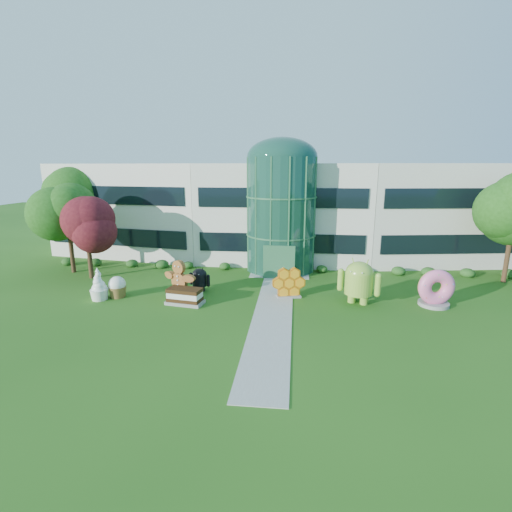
# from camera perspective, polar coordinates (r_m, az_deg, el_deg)

# --- Properties ---
(ground) EXTENTS (140.00, 140.00, 0.00)m
(ground) POSITION_cam_1_polar(r_m,az_deg,el_deg) (22.35, 2.39, -10.22)
(ground) COLOR #215114
(ground) RESTS_ON ground
(building) EXTENTS (46.00, 15.00, 9.30)m
(building) POSITION_cam_1_polar(r_m,az_deg,el_deg) (38.68, 4.26, 7.05)
(building) COLOR beige
(building) RESTS_ON ground
(atrium) EXTENTS (6.00, 6.00, 9.80)m
(atrium) POSITION_cam_1_polar(r_m,az_deg,el_deg) (32.69, 3.90, 6.31)
(atrium) COLOR #194738
(atrium) RESTS_ON ground
(walkway) EXTENTS (2.40, 20.00, 0.04)m
(walkway) POSITION_cam_1_polar(r_m,az_deg,el_deg) (24.18, 2.72, -8.28)
(walkway) COLOR #9E9E93
(walkway) RESTS_ON ground
(tree_red) EXTENTS (4.00, 4.00, 6.00)m
(tree_red) POSITION_cam_1_polar(r_m,az_deg,el_deg) (33.12, -24.42, 1.89)
(tree_red) COLOR #3F0C14
(tree_red) RESTS_ON ground
(trees_backdrop) EXTENTS (52.00, 8.00, 8.40)m
(trees_backdrop) POSITION_cam_1_polar(r_m,az_deg,el_deg) (33.78, 3.95, 5.35)
(trees_backdrop) COLOR #1C4912
(trees_backdrop) RESTS_ON ground
(android_green) EXTENTS (3.55, 3.00, 3.41)m
(android_green) POSITION_cam_1_polar(r_m,az_deg,el_deg) (25.72, 15.56, -3.44)
(android_green) COLOR #88B53A
(android_green) RESTS_ON ground
(android_black) EXTENTS (2.02, 1.61, 2.01)m
(android_black) POSITION_cam_1_polar(r_m,az_deg,el_deg) (27.79, -8.69, -3.33)
(android_black) COLOR black
(android_black) RESTS_ON ground
(donut) EXTENTS (2.56, 1.45, 2.54)m
(donut) POSITION_cam_1_polar(r_m,az_deg,el_deg) (27.23, 25.88, -4.36)
(donut) COLOR #DF5597
(donut) RESTS_ON ground
(gingerbread) EXTENTS (3.18, 2.29, 2.75)m
(gingerbread) POSITION_cam_1_polar(r_m,az_deg,el_deg) (26.52, -11.70, -3.46)
(gingerbread) COLOR brown
(gingerbread) RESTS_ON ground
(ice_cream_sandwich) EXTENTS (2.65, 1.63, 1.10)m
(ice_cream_sandwich) POSITION_cam_1_polar(r_m,az_deg,el_deg) (25.48, -10.90, -6.08)
(ice_cream_sandwich) COLOR black
(ice_cream_sandwich) RESTS_ON ground
(honeycomb) EXTENTS (2.62, 1.46, 1.95)m
(honeycomb) POSITION_cam_1_polar(r_m,az_deg,el_deg) (26.27, 5.06, -4.29)
(honeycomb) COLOR orange
(honeycomb) RESTS_ON ground
(froyo) EXTENTS (1.60, 1.60, 2.25)m
(froyo) POSITION_cam_1_polar(r_m,az_deg,el_deg) (27.87, -23.07, -3.99)
(froyo) COLOR white
(froyo) RESTS_ON ground
(cupcake) EXTENTS (1.56, 1.56, 1.53)m
(cupcake) POSITION_cam_1_polar(r_m,az_deg,el_deg) (28.00, -20.56, -4.45)
(cupcake) COLOR white
(cupcake) RESTS_ON ground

